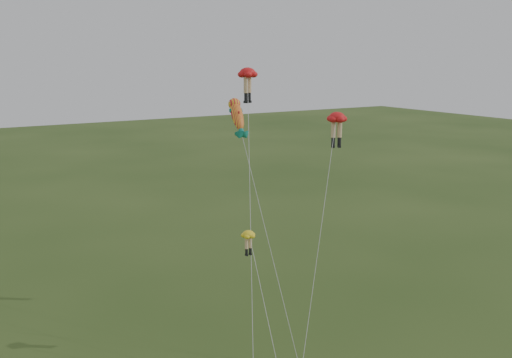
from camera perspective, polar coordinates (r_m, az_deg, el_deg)
legs_kite_red_high at (r=45.80m, az=-0.85°, el=10.05°), size 8.23×13.91×19.16m
legs_kite_red_mid at (r=43.27m, az=8.05°, el=5.62°), size 9.11×8.15×15.95m
legs_kite_yellow at (r=37.28m, az=-0.63°, el=-6.31°), size 1.28×5.89×8.90m
fish_kite at (r=39.45m, az=-1.88°, el=6.33°), size 1.73×7.83×17.42m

